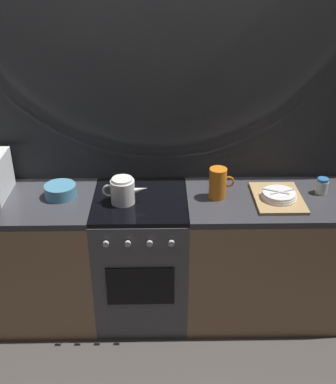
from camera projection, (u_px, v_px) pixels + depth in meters
ground_plane at (143, 308)px, 3.43m from camera, size 8.00×8.00×0.00m
back_wall at (140, 136)px, 3.14m from camera, size 3.60×0.05×2.40m
counter_left at (8, 259)px, 3.20m from camera, size 1.20×0.60×0.90m
stove_unit at (142, 257)px, 3.21m from camera, size 0.60×0.63×0.90m
counter_right at (274, 256)px, 3.23m from camera, size 1.20×0.60×0.90m
kettle at (123, 191)px, 2.93m from camera, size 0.28×0.15×0.17m
mixing_bowl at (60, 191)px, 3.02m from camera, size 0.20×0.20×0.08m
pitcher at (218, 183)px, 2.98m from camera, size 0.16×0.11×0.20m
dish_pile at (278, 197)px, 2.98m from camera, size 0.30×0.40×0.07m
spice_jar at (322, 186)px, 3.05m from camera, size 0.08×0.08×0.10m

